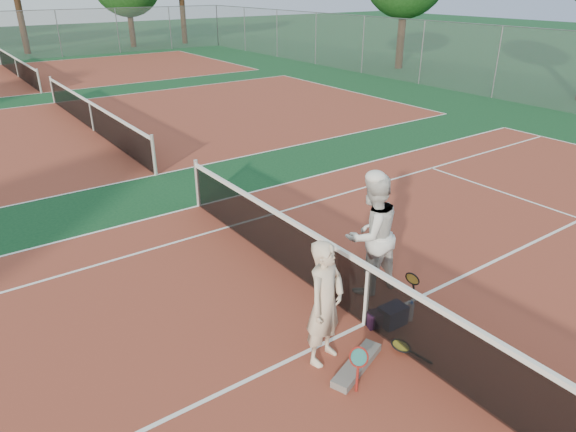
{
  "coord_description": "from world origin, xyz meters",
  "views": [
    {
      "loc": [
        -4.62,
        -4.48,
        4.68
      ],
      "look_at": [
        0.0,
        1.98,
        1.05
      ],
      "focal_mm": 32.0,
      "sensor_mm": 36.0,
      "label": 1
    }
  ],
  "objects_px": {
    "net_main": "(367,295)",
    "racket_spare": "(401,348)",
    "racket_red": "(358,368)",
    "sports_bag_navy": "(393,315)",
    "racket_black_held": "(411,287)",
    "player_b": "(371,234)",
    "player_a": "(325,303)",
    "water_bottle": "(411,312)",
    "sports_bag_purple": "(377,319)"
  },
  "relations": [
    {
      "from": "sports_bag_navy",
      "to": "water_bottle",
      "type": "bearing_deg",
      "value": -17.06
    },
    {
      "from": "racket_red",
      "to": "water_bottle",
      "type": "height_order",
      "value": "racket_red"
    },
    {
      "from": "racket_red",
      "to": "racket_black_held",
      "type": "height_order",
      "value": "racket_red"
    },
    {
      "from": "player_b",
      "to": "water_bottle",
      "type": "distance_m",
      "value": 1.34
    },
    {
      "from": "water_bottle",
      "to": "racket_black_held",
      "type": "bearing_deg",
      "value": 42.22
    },
    {
      "from": "sports_bag_purple",
      "to": "water_bottle",
      "type": "distance_m",
      "value": 0.55
    },
    {
      "from": "sports_bag_navy",
      "to": "racket_spare",
      "type": "bearing_deg",
      "value": -125.35
    },
    {
      "from": "racket_red",
      "to": "sports_bag_navy",
      "type": "xyz_separation_m",
      "value": [
        1.32,
        0.66,
        -0.14
      ]
    },
    {
      "from": "player_b",
      "to": "water_bottle",
      "type": "xyz_separation_m",
      "value": [
        -0.09,
        -1.02,
        -0.86
      ]
    },
    {
      "from": "player_a",
      "to": "sports_bag_navy",
      "type": "relative_size",
      "value": 4.5
    },
    {
      "from": "player_a",
      "to": "water_bottle",
      "type": "height_order",
      "value": "player_a"
    },
    {
      "from": "racket_black_held",
      "to": "sports_bag_navy",
      "type": "relative_size",
      "value": 1.42
    },
    {
      "from": "player_a",
      "to": "sports_bag_navy",
      "type": "xyz_separation_m",
      "value": [
        1.32,
        -0.01,
        -0.73
      ]
    },
    {
      "from": "net_main",
      "to": "sports_bag_navy",
      "type": "relative_size",
      "value": 27.83
    },
    {
      "from": "player_a",
      "to": "sports_bag_navy",
      "type": "height_order",
      "value": "player_a"
    },
    {
      "from": "player_a",
      "to": "racket_black_held",
      "type": "height_order",
      "value": "player_a"
    },
    {
      "from": "net_main",
      "to": "racket_spare",
      "type": "bearing_deg",
      "value": -92.23
    },
    {
      "from": "player_a",
      "to": "racket_red",
      "type": "xyz_separation_m",
      "value": [
        0.0,
        -0.67,
        -0.59
      ]
    },
    {
      "from": "net_main",
      "to": "racket_red",
      "type": "height_order",
      "value": "net_main"
    },
    {
      "from": "net_main",
      "to": "racket_black_held",
      "type": "relative_size",
      "value": 19.56
    },
    {
      "from": "player_b",
      "to": "racket_red",
      "type": "bearing_deg",
      "value": 45.09
    },
    {
      "from": "player_a",
      "to": "racket_spare",
      "type": "height_order",
      "value": "player_a"
    },
    {
      "from": "racket_red",
      "to": "racket_spare",
      "type": "bearing_deg",
      "value": -34.27
    },
    {
      "from": "racket_red",
      "to": "water_bottle",
      "type": "bearing_deg",
      "value": -23.49
    },
    {
      "from": "racket_spare",
      "to": "racket_red",
      "type": "bearing_deg",
      "value": 79.88
    },
    {
      "from": "racket_red",
      "to": "racket_spare",
      "type": "height_order",
      "value": "racket_red"
    },
    {
      "from": "racket_black_held",
      "to": "sports_bag_purple",
      "type": "distance_m",
      "value": 0.89
    },
    {
      "from": "racket_black_held",
      "to": "player_a",
      "type": "bearing_deg",
      "value": -9.52
    },
    {
      "from": "player_b",
      "to": "racket_black_held",
      "type": "distance_m",
      "value": 1.04
    },
    {
      "from": "player_a",
      "to": "racket_black_held",
      "type": "relative_size",
      "value": 3.16
    },
    {
      "from": "racket_spare",
      "to": "sports_bag_navy",
      "type": "height_order",
      "value": "sports_bag_navy"
    },
    {
      "from": "sports_bag_purple",
      "to": "water_bottle",
      "type": "xyz_separation_m",
      "value": [
        0.51,
        -0.2,
        0.03
      ]
    },
    {
      "from": "racket_spare",
      "to": "water_bottle",
      "type": "relative_size",
      "value": 1.99
    },
    {
      "from": "player_b",
      "to": "racket_black_held",
      "type": "height_order",
      "value": "player_b"
    },
    {
      "from": "player_a",
      "to": "racket_red",
      "type": "height_order",
      "value": "player_a"
    },
    {
      "from": "sports_bag_purple",
      "to": "racket_black_held",
      "type": "bearing_deg",
      "value": 8.25
    },
    {
      "from": "racket_red",
      "to": "racket_black_held",
      "type": "xyz_separation_m",
      "value": [
        1.97,
        0.9,
        -0.02
      ]
    },
    {
      "from": "player_b",
      "to": "sports_bag_navy",
      "type": "relative_size",
      "value": 5.13
    },
    {
      "from": "player_b",
      "to": "racket_spare",
      "type": "height_order",
      "value": "player_b"
    },
    {
      "from": "net_main",
      "to": "player_b",
      "type": "height_order",
      "value": "player_b"
    },
    {
      "from": "racket_red",
      "to": "sports_bag_purple",
      "type": "bearing_deg",
      "value": -7.91
    },
    {
      "from": "racket_red",
      "to": "sports_bag_purple",
      "type": "distance_m",
      "value": 1.35
    },
    {
      "from": "racket_spare",
      "to": "net_main",
      "type": "bearing_deg",
      "value": -21.09
    },
    {
      "from": "net_main",
      "to": "player_b",
      "type": "bearing_deg",
      "value": 44.06
    },
    {
      "from": "net_main",
      "to": "sports_bag_purple",
      "type": "relative_size",
      "value": 37.42
    },
    {
      "from": "player_b",
      "to": "racket_spare",
      "type": "relative_size",
      "value": 3.4
    },
    {
      "from": "racket_spare",
      "to": "sports_bag_purple",
      "type": "height_order",
      "value": "sports_bag_purple"
    },
    {
      "from": "player_a",
      "to": "sports_bag_navy",
      "type": "distance_m",
      "value": 1.51
    },
    {
      "from": "player_a",
      "to": "sports_bag_purple",
      "type": "relative_size",
      "value": 6.05
    },
    {
      "from": "player_b",
      "to": "racket_spare",
      "type": "distance_m",
      "value": 1.88
    }
  ]
}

